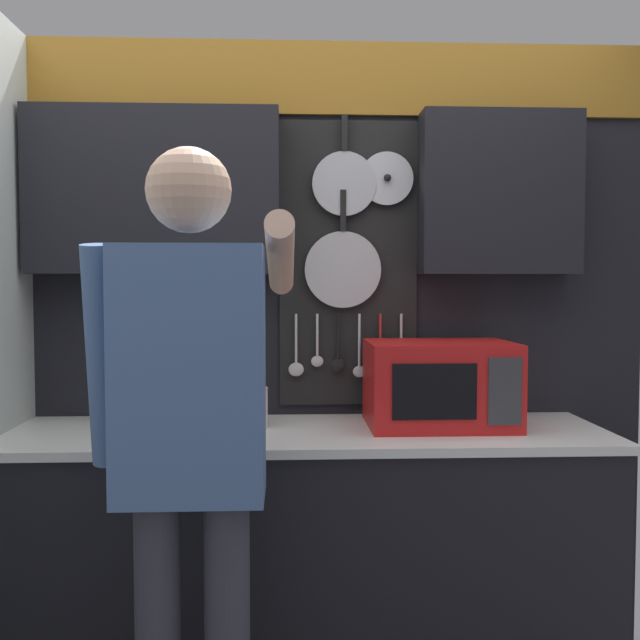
{
  "coord_description": "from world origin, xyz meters",
  "views": [
    {
      "loc": [
        -0.07,
        -2.44,
        1.43
      ],
      "look_at": [
        0.05,
        0.19,
        1.3
      ],
      "focal_mm": 40.0,
      "sensor_mm": 36.0,
      "label": 1
    }
  ],
  "objects_px": {
    "microwave": "(440,384)",
    "person": "(191,423)",
    "utensil_crock": "(250,404)",
    "knife_block": "(180,399)"
  },
  "relations": [
    {
      "from": "microwave",
      "to": "person",
      "type": "height_order",
      "value": "person"
    },
    {
      "from": "utensil_crock",
      "to": "person",
      "type": "bearing_deg",
      "value": -100.57
    },
    {
      "from": "utensil_crock",
      "to": "person",
      "type": "relative_size",
      "value": 0.19
    },
    {
      "from": "microwave",
      "to": "person",
      "type": "distance_m",
      "value": 1.01
    },
    {
      "from": "microwave",
      "to": "utensil_crock",
      "type": "relative_size",
      "value": 1.53
    },
    {
      "from": "utensil_crock",
      "to": "knife_block",
      "type": "bearing_deg",
      "value": -179.81
    },
    {
      "from": "knife_block",
      "to": "microwave",
      "type": "bearing_deg",
      "value": -0.06
    },
    {
      "from": "microwave",
      "to": "knife_block",
      "type": "height_order",
      "value": "microwave"
    },
    {
      "from": "microwave",
      "to": "person",
      "type": "relative_size",
      "value": 0.29
    },
    {
      "from": "knife_block",
      "to": "person",
      "type": "bearing_deg",
      "value": -78.96
    }
  ]
}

